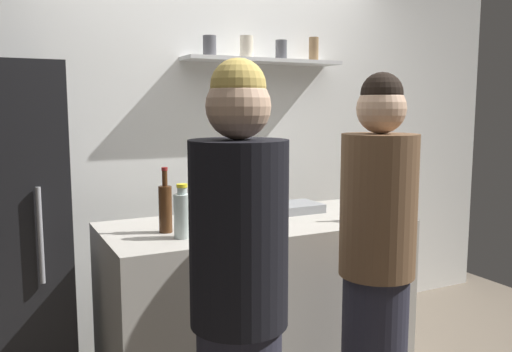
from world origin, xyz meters
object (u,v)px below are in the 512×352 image
(wine_bottle_green_glass, at_px, (244,195))
(person_blonde, at_px, (239,311))
(wine_bottle_amber_glass, at_px, (165,207))
(person_brown_jacket, at_px, (377,265))
(utensil_holder, at_px, (248,213))
(water_bottle_plastic, at_px, (182,214))
(wine_bottle_dark_glass, at_px, (379,198))
(wine_bottle_pale_glass, at_px, (247,212))
(baking_pan, at_px, (291,208))

(wine_bottle_green_glass, bearing_deg, person_blonde, -116.04)
(wine_bottle_amber_glass, xyz_separation_m, person_brown_jacket, (0.78, -0.67, -0.22))
(utensil_holder, distance_m, wine_bottle_green_glass, 0.17)
(wine_bottle_green_glass, relative_size, water_bottle_plastic, 1.26)
(utensil_holder, distance_m, water_bottle_plastic, 0.45)
(wine_bottle_green_glass, bearing_deg, wine_bottle_amber_glass, -162.71)
(wine_bottle_dark_glass, xyz_separation_m, wine_bottle_amber_glass, (-1.13, 0.25, 0.00))
(wine_bottle_pale_glass, relative_size, wine_bottle_amber_glass, 0.92)
(wine_bottle_green_glass, distance_m, water_bottle_plastic, 0.55)
(utensil_holder, relative_size, water_bottle_plastic, 0.81)
(wine_bottle_dark_glass, height_order, person_brown_jacket, person_brown_jacket)
(wine_bottle_dark_glass, distance_m, person_blonde, 1.33)
(baking_pan, bearing_deg, wine_bottle_dark_glass, -53.42)
(water_bottle_plastic, bearing_deg, wine_bottle_green_glass, 33.05)
(wine_bottle_dark_glass, relative_size, wine_bottle_amber_glass, 1.02)
(wine_bottle_pale_glass, bearing_deg, baking_pan, 39.17)
(wine_bottle_dark_glass, distance_m, wine_bottle_green_glass, 0.75)
(wine_bottle_amber_glass, distance_m, person_blonde, 0.92)
(wine_bottle_green_glass, height_order, water_bottle_plastic, wine_bottle_green_glass)
(baking_pan, xyz_separation_m, wine_bottle_amber_glass, (-0.82, -0.17, 0.10))
(baking_pan, xyz_separation_m, wine_bottle_pale_glass, (-0.47, -0.38, 0.09))
(wine_bottle_green_glass, height_order, wine_bottle_amber_glass, same)
(water_bottle_plastic, bearing_deg, wine_bottle_pale_glass, -13.53)
(baking_pan, distance_m, person_brown_jacket, 0.85)
(wine_bottle_dark_glass, bearing_deg, utensil_holder, 158.45)
(utensil_holder, height_order, wine_bottle_dark_glass, wine_bottle_dark_glass)
(baking_pan, height_order, person_blonde, person_blonde)
(wine_bottle_amber_glass, bearing_deg, wine_bottle_green_glass, 17.29)
(utensil_holder, xyz_separation_m, water_bottle_plastic, (-0.42, -0.16, 0.06))
(wine_bottle_amber_glass, height_order, person_blonde, person_blonde)
(baking_pan, distance_m, wine_bottle_green_glass, 0.33)
(baking_pan, xyz_separation_m, water_bottle_plastic, (-0.78, -0.31, 0.09))
(wine_bottle_green_glass, distance_m, person_brown_jacket, 0.90)
(person_brown_jacket, height_order, person_blonde, person_blonde)
(wine_bottle_pale_glass, distance_m, wine_bottle_amber_glass, 0.41)
(baking_pan, bearing_deg, person_brown_jacket, -92.77)
(utensil_holder, height_order, person_brown_jacket, person_brown_jacket)
(wine_bottle_amber_glass, distance_m, person_brown_jacket, 1.05)
(baking_pan, height_order, water_bottle_plastic, water_bottle_plastic)
(utensil_holder, height_order, water_bottle_plastic, water_bottle_plastic)
(baking_pan, distance_m, wine_bottle_dark_glass, 0.53)
(person_brown_jacket, relative_size, person_blonde, 0.99)
(water_bottle_plastic, relative_size, person_brown_jacket, 0.15)
(person_blonde, bearing_deg, wine_bottle_green_glass, 121.11)
(wine_bottle_amber_glass, bearing_deg, water_bottle_plastic, -74.94)
(person_brown_jacket, bearing_deg, wine_bottle_green_glass, -174.54)
(wine_bottle_pale_glass, height_order, person_brown_jacket, person_brown_jacket)
(wine_bottle_green_glass, bearing_deg, utensil_holder, -106.64)
(wine_bottle_dark_glass, xyz_separation_m, water_bottle_plastic, (-1.09, 0.11, -0.01))
(wine_bottle_dark_glass, bearing_deg, wine_bottle_pale_glass, 177.45)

